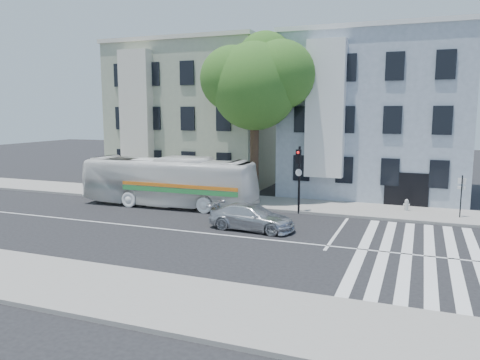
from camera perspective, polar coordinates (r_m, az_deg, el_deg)
The scene contains 12 objects.
ground at distance 23.33m, azimuth -5.32°, elevation -6.37°, with size 120.00×120.00×0.00m, color black.
sidewalk_far at distance 30.49m, azimuth 1.43°, elevation -2.68°, with size 80.00×4.00×0.15m, color gray.
sidewalk_near at distance 16.88m, azimuth -17.85°, elevation -12.32°, with size 80.00×4.00×0.15m, color gray.
building_left at distance 39.11m, azimuth -4.77°, elevation 7.74°, with size 12.00×10.00×11.00m, color gray.
building_right at distance 35.29m, azimuth 16.30°, elevation 7.36°, with size 12.00×10.00×11.00m, color #8994A3.
street_tree at distance 30.65m, azimuth 2.06°, elevation 11.95°, with size 7.30×5.90×11.10m.
bus at distance 29.61m, azimuth -8.69°, elevation -0.19°, with size 11.20×2.62×3.12m, color white.
sedan at distance 23.62m, azimuth 1.43°, elevation -4.55°, with size 4.42×1.80×1.28m, color silver.
hedge at distance 30.63m, azimuth -7.28°, elevation -1.89°, with size 8.50×0.84×0.70m, color #2F6320, non-canonical shape.
traffic_signal at distance 27.10m, azimuth 7.19°, elevation 1.14°, with size 0.40×0.52×3.93m.
fire_hydrant at distance 29.09m, azimuth 19.64°, elevation -2.86°, with size 0.37×0.22×0.68m.
far_sign_pole at distance 28.24m, azimuth 25.38°, elevation -1.16°, with size 0.41×0.21×2.33m.
Camera 1 is at (10.16, -20.14, 5.93)m, focal length 35.00 mm.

